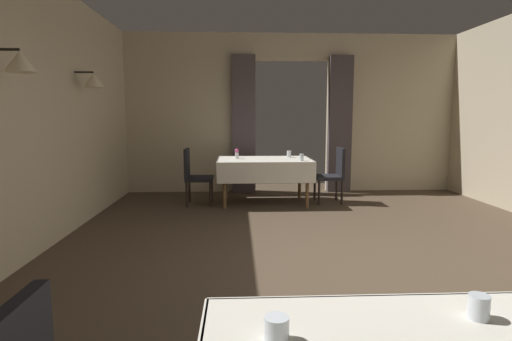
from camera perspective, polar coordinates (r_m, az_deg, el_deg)
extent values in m
plane|color=#4C3D2D|center=(4.07, 12.75, -13.47)|extent=(10.08, 10.08, 0.00)
cylinder|color=black|center=(4.20, -31.80, 14.26)|extent=(0.24, 0.02, 0.02)
cone|color=beige|center=(4.13, -30.21, 13.10)|extent=(0.26, 0.26, 0.18)
cylinder|color=black|center=(5.83, -23.02, 12.59)|extent=(0.24, 0.02, 0.02)
cone|color=beige|center=(5.78, -21.83, 11.70)|extent=(0.26, 0.26, 0.18)
cube|color=beige|center=(7.91, -9.31, 7.85)|extent=(2.50, 0.12, 3.00)
cube|color=beige|center=(8.41, 18.38, 7.55)|extent=(2.50, 0.12, 3.00)
cube|color=beige|center=(8.03, 5.08, 16.87)|extent=(1.40, 0.12, 0.50)
cube|color=#4C4247|center=(7.72, -1.74, 6.41)|extent=(0.44, 0.14, 2.58)
cube|color=#4C4247|center=(7.97, 11.70, 6.29)|extent=(0.44, 0.14, 2.58)
cube|color=silver|center=(1.78, 15.17, -20.23)|extent=(1.26, 0.02, 0.25)
cylinder|color=brown|center=(6.41, -4.47, -2.27)|extent=(0.06, 0.06, 0.71)
cylinder|color=brown|center=(6.50, 7.21, -2.16)|extent=(0.06, 0.06, 0.71)
cylinder|color=brown|center=(7.19, -4.27, -1.19)|extent=(0.06, 0.06, 0.71)
cylinder|color=brown|center=(7.28, 6.15, -1.11)|extent=(0.06, 0.06, 0.71)
cube|color=brown|center=(6.76, 1.19, 1.44)|extent=(1.48, 0.95, 0.03)
cube|color=silver|center=(6.76, 1.19, 1.60)|extent=(1.54, 1.01, 0.01)
cube|color=silver|center=(6.28, 1.49, -0.33)|extent=(1.54, 0.02, 0.33)
cube|color=silver|center=(7.28, 0.92, 0.77)|extent=(1.54, 0.02, 0.33)
cube|color=silver|center=(6.77, -5.31, 0.22)|extent=(0.02, 1.01, 0.33)
cube|color=silver|center=(6.87, 7.59, 0.30)|extent=(0.02, 1.01, 0.33)
cylinder|color=black|center=(6.75, 8.85, -3.09)|extent=(0.04, 0.04, 0.42)
cylinder|color=black|center=(7.12, 8.25, -2.52)|extent=(0.04, 0.04, 0.42)
cylinder|color=black|center=(6.83, 11.98, -3.03)|extent=(0.04, 0.04, 0.42)
cylinder|color=black|center=(7.20, 11.22, -2.48)|extent=(0.04, 0.04, 0.42)
cube|color=black|center=(6.94, 10.12, -0.94)|extent=(0.44, 0.44, 0.06)
cube|color=black|center=(6.95, 11.78, 1.15)|extent=(0.05, 0.42, 0.48)
cylinder|color=black|center=(6.96, -6.22, -2.72)|extent=(0.04, 0.04, 0.42)
cylinder|color=black|center=(6.59, -6.42, -3.31)|extent=(0.04, 0.04, 0.42)
cylinder|color=black|center=(6.99, -9.33, -2.72)|extent=(0.04, 0.04, 0.42)
cylinder|color=black|center=(6.62, -9.71, -3.31)|extent=(0.04, 0.04, 0.42)
cube|color=black|center=(6.75, -7.95, -1.13)|extent=(0.44, 0.44, 0.06)
cube|color=black|center=(6.74, -9.69, 1.01)|extent=(0.05, 0.42, 0.48)
cylinder|color=silver|center=(1.68, 28.81, -16.45)|extent=(0.07, 0.07, 0.09)
cylinder|color=silver|center=(1.36, 2.92, -21.33)|extent=(0.08, 0.08, 0.08)
cylinder|color=silver|center=(6.81, -2.71, 2.11)|extent=(0.06, 0.06, 0.10)
sphere|color=#D84C8C|center=(6.80, -2.71, 2.79)|extent=(0.07, 0.07, 0.07)
cylinder|color=silver|center=(7.05, 4.65, 2.34)|extent=(0.07, 0.07, 0.12)
cylinder|color=silver|center=(6.46, 6.42, 1.85)|extent=(0.06, 0.06, 0.12)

